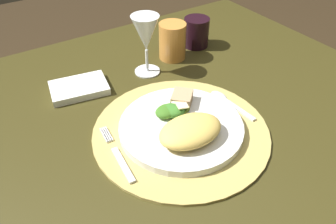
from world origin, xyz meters
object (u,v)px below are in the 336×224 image
(fork, at_px, (118,156))
(napkin, at_px, (79,88))
(dining_table, at_px, (171,150))
(amber_tumbler, at_px, (172,41))
(spoon, at_px, (225,100))
(dark_tumbler, at_px, (196,32))
(wine_glass, at_px, (146,35))
(dinner_plate, at_px, (181,127))

(fork, bearing_deg, napkin, 85.45)
(dining_table, xyz_separation_m, amber_tumbler, (0.13, 0.19, 0.19))
(spoon, xyz_separation_m, dark_tumbler, (0.11, 0.27, 0.03))
(wine_glass, distance_m, dark_tumbler, 0.21)
(dinner_plate, relative_size, spoon, 1.94)
(napkin, xyz_separation_m, dark_tumbler, (0.38, 0.03, 0.03))
(napkin, xyz_separation_m, amber_tumbler, (0.28, 0.01, 0.04))
(dark_tumbler, bearing_deg, wine_glass, -165.80)
(fork, xyz_separation_m, dark_tumbler, (0.40, 0.29, 0.03))
(fork, xyz_separation_m, spoon, (0.29, 0.02, 0.00))
(wine_glass, bearing_deg, spoon, -68.84)
(spoon, height_order, amber_tumbler, amber_tumbler)
(dinner_plate, distance_m, dark_tumbler, 0.39)
(wine_glass, bearing_deg, amber_tumbler, 16.28)
(fork, height_order, napkin, napkin)
(spoon, relative_size, amber_tumbler, 1.32)
(fork, relative_size, napkin, 1.20)
(spoon, bearing_deg, dinner_plate, -169.44)
(dining_table, bearing_deg, dark_tumbler, 42.79)
(amber_tumbler, xyz_separation_m, dark_tumbler, (0.10, 0.02, -0.01))
(dinner_plate, xyz_separation_m, spoon, (0.14, 0.03, -0.01))
(dark_tumbler, bearing_deg, amber_tumbler, -167.92)
(fork, bearing_deg, dining_table, 24.41)
(dark_tumbler, bearing_deg, dining_table, -137.21)
(amber_tumbler, bearing_deg, dining_table, -124.11)
(amber_tumbler, bearing_deg, wine_glass, -163.72)
(fork, xyz_separation_m, amber_tumbler, (0.30, 0.27, 0.04))
(napkin, distance_m, amber_tumbler, 0.29)
(dining_table, xyz_separation_m, dark_tumbler, (0.23, 0.21, 0.19))
(dinner_plate, distance_m, fork, 0.15)
(dining_table, height_order, dark_tumbler, dark_tumbler)
(napkin, bearing_deg, amber_tumbler, 2.54)
(spoon, distance_m, dark_tumbler, 0.29)
(dark_tumbler, bearing_deg, fork, -144.25)
(amber_tumbler, distance_m, dark_tumbler, 0.10)
(fork, relative_size, amber_tumbler, 1.60)
(napkin, bearing_deg, spoon, -40.95)
(fork, height_order, dark_tumbler, dark_tumbler)
(dining_table, xyz_separation_m, fork, (-0.18, -0.08, 0.15))
(dinner_plate, relative_size, amber_tumbler, 2.56)
(fork, bearing_deg, wine_glass, 49.53)
(napkin, distance_m, wine_glass, 0.21)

